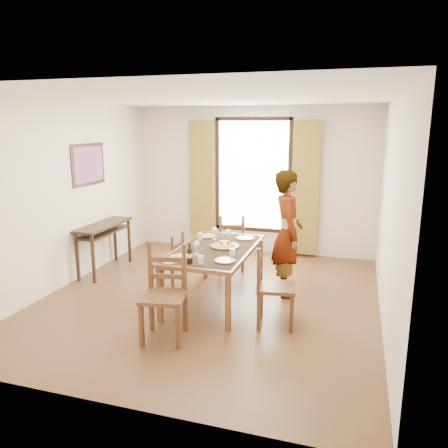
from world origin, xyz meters
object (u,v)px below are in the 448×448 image
(console_table, at_px, (104,231))
(man, at_px, (288,234))
(dining_table, at_px, (215,252))
(pasta_platter, at_px, (224,243))

(console_table, height_order, man, man)
(dining_table, distance_m, man, 1.06)
(man, bearing_deg, console_table, 70.69)
(console_table, relative_size, dining_table, 0.68)
(console_table, xyz_separation_m, pasta_platter, (2.23, -0.58, 0.12))
(pasta_platter, bearing_deg, console_table, 165.32)
(dining_table, distance_m, pasta_platter, 0.18)
(dining_table, xyz_separation_m, pasta_platter, (0.11, 0.07, 0.11))
(dining_table, bearing_deg, pasta_platter, 32.51)
(man, relative_size, pasta_platter, 4.43)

